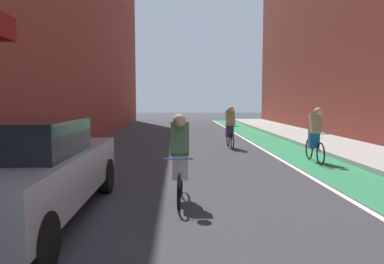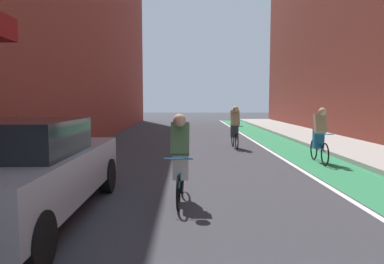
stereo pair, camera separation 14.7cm
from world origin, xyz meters
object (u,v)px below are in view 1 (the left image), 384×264
cyclist_mid (180,155)px  cyclist_trailing (315,133)px  parked_sedan_silver (21,170)px  cyclist_far (230,126)px

cyclist_mid → cyclist_trailing: size_ratio=0.98×
cyclist_mid → cyclist_trailing: bearing=44.8°
parked_sedan_silver → cyclist_far: bearing=62.2°
cyclist_mid → cyclist_trailing: (3.96, 3.93, 0.00)m
parked_sedan_silver → cyclist_mid: size_ratio=2.67×
parked_sedan_silver → cyclist_far: size_ratio=2.64×
cyclist_mid → cyclist_far: bearing=74.8°
parked_sedan_silver → cyclist_far: cyclist_far is taller
cyclist_trailing → cyclist_far: (-2.02, 3.17, -0.00)m
cyclist_trailing → cyclist_mid: bearing=-135.2°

